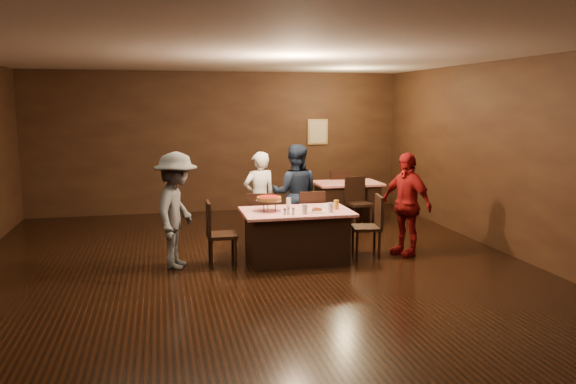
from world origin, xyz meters
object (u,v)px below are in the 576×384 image
object	(u,v)px
chair_end_right	(366,226)
glass_front_right	(331,207)
main_table	(296,236)
chair_far_left	(261,221)
back_table	(347,201)
glass_back	(288,202)
glass_front_left	(305,209)
pizza_stand	(269,199)
glass_amber	(336,205)
diner_white_jacket	(260,198)
chair_back_far	(338,192)
diner_red_shirt	(406,204)
chair_end_left	(222,234)
diner_navy_hoodie	(295,194)
chair_far_right	(309,219)
chair_back_near	(359,203)
plate_empty	(329,207)
diner_grey_knit	(177,210)

from	to	relation	value
chair_end_right	glass_front_right	distance (m)	0.79
main_table	chair_far_left	xyz separation A→B (m)	(-0.40, 0.75, 0.09)
back_table	glass_front_right	size ratio (longest dim) A/B	9.29
glass_back	glass_front_left	bearing A→B (deg)	-80.54
pizza_stand	glass_amber	size ratio (longest dim) A/B	2.71
back_table	diner_white_jacket	distance (m)	2.55
chair_back_far	diner_red_shirt	world-z (taller)	diner_red_shirt
glass_amber	back_table	bearing A→B (deg)	67.91
chair_end_left	glass_amber	world-z (taller)	chair_end_left
main_table	diner_red_shirt	xyz separation A→B (m)	(1.74, -0.00, 0.41)
chair_back_far	diner_navy_hoodie	world-z (taller)	diner_navy_hoodie
chair_far_right	diner_navy_hoodie	world-z (taller)	diner_navy_hoodie
main_table	chair_end_right	size ratio (longest dim) A/B	1.68
chair_back_near	glass_amber	bearing A→B (deg)	-125.65
diner_navy_hoodie	diner_red_shirt	distance (m)	1.88
chair_end_left	glass_front_right	distance (m)	1.61
chair_far_right	glass_amber	distance (m)	0.90
main_table	glass_front_left	size ratio (longest dim) A/B	11.43
back_table	diner_navy_hoodie	bearing A→B (deg)	-133.73
chair_far_left	chair_back_near	xyz separation A→B (m)	(2.10, 1.21, 0.00)
chair_far_right	glass_amber	size ratio (longest dim) A/B	6.79
diner_navy_hoodie	glass_amber	size ratio (longest dim) A/B	11.84
back_table	glass_back	xyz separation A→B (m)	(-1.75, -2.36, 0.46)
chair_end_left	diner_red_shirt	bearing A→B (deg)	-89.79
chair_back_far	main_table	bearing A→B (deg)	65.45
main_table	chair_far_right	distance (m)	0.85
diner_navy_hoodie	plate_empty	xyz separation A→B (m)	(0.29, -1.01, -0.05)
main_table	chair_back_near	bearing A→B (deg)	49.05
main_table	diner_white_jacket	xyz separation A→B (m)	(-0.34, 1.18, 0.39)
pizza_stand	glass_front_left	xyz separation A→B (m)	(0.45, -0.35, -0.11)
back_table	glass_front_left	size ratio (longest dim) A/B	9.29
chair_end_right	glass_front_right	size ratio (longest dim) A/B	6.79
chair_far_right	glass_front_left	bearing A→B (deg)	72.15
glass_front_right	chair_back_near	bearing A→B (deg)	60.50
main_table	glass_front_left	distance (m)	0.55
chair_far_left	chair_end_right	distance (m)	1.68
glass_back	chair_far_right	bearing A→B (deg)	45.00
chair_end_left	chair_back_far	distance (m)	4.29
glass_front_right	plate_empty	bearing A→B (deg)	75.96
glass_front_right	chair_far_right	bearing A→B (deg)	92.86
diner_red_shirt	diner_white_jacket	bearing A→B (deg)	-144.43
glass_front_left	chair_back_far	bearing A→B (deg)	65.13
chair_far_left	chair_back_near	size ratio (longest dim) A/B	1.00
chair_far_right	plate_empty	bearing A→B (deg)	104.62
chair_end_right	diner_grey_knit	bearing A→B (deg)	-82.34
chair_end_right	pizza_stand	world-z (taller)	pizza_stand
glass_front_right	glass_amber	distance (m)	0.25
chair_far_right	chair_end_right	size ratio (longest dim) A/B	1.00
back_table	chair_end_right	bearing A→B (deg)	-102.70
chair_back_near	plate_empty	bearing A→B (deg)	-129.39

